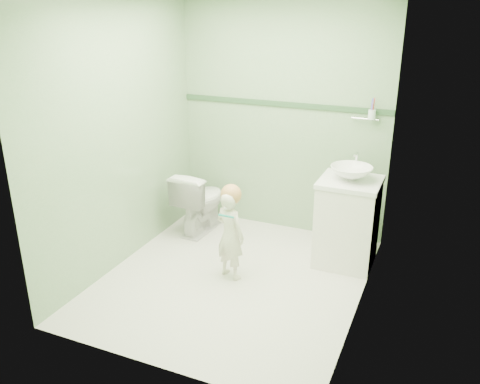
% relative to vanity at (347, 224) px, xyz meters
% --- Properties ---
extents(ground, '(2.50, 2.50, 0.00)m').
position_rel_vanity_xyz_m(ground, '(-0.84, -0.70, -0.40)').
color(ground, silver).
rests_on(ground, ground).
extents(room_shell, '(2.50, 2.54, 2.40)m').
position_rel_vanity_xyz_m(room_shell, '(-0.84, -0.70, 0.80)').
color(room_shell, '#7FAB7A').
rests_on(room_shell, ground).
extents(trim_stripe, '(2.20, 0.02, 0.05)m').
position_rel_vanity_xyz_m(trim_stripe, '(-0.84, 0.54, 0.95)').
color(trim_stripe, '#305332').
rests_on(trim_stripe, room_shell).
extents(vanity, '(0.52, 0.50, 0.80)m').
position_rel_vanity_xyz_m(vanity, '(0.00, 0.00, 0.00)').
color(vanity, white).
rests_on(vanity, ground).
extents(counter, '(0.54, 0.52, 0.04)m').
position_rel_vanity_xyz_m(counter, '(0.00, 0.00, 0.41)').
color(counter, white).
rests_on(counter, vanity).
extents(basin, '(0.37, 0.37, 0.13)m').
position_rel_vanity_xyz_m(basin, '(0.00, 0.00, 0.49)').
color(basin, white).
rests_on(basin, counter).
extents(faucet, '(0.03, 0.13, 0.18)m').
position_rel_vanity_xyz_m(faucet, '(0.00, 0.19, 0.57)').
color(faucet, silver).
rests_on(faucet, counter).
extents(cup_holder, '(0.26, 0.07, 0.21)m').
position_rel_vanity_xyz_m(cup_holder, '(0.05, 0.48, 0.93)').
color(cup_holder, silver).
rests_on(cup_holder, room_shell).
extents(toilet, '(0.41, 0.69, 0.68)m').
position_rel_vanity_xyz_m(toilet, '(-1.58, 0.10, -0.06)').
color(toilet, white).
rests_on(toilet, ground).
extents(toddler, '(0.34, 0.28, 0.82)m').
position_rel_vanity_xyz_m(toddler, '(-0.89, -0.66, 0.01)').
color(toddler, white).
rests_on(toddler, ground).
extents(hair_cap, '(0.18, 0.18, 0.18)m').
position_rel_vanity_xyz_m(hair_cap, '(-0.89, -0.64, 0.38)').
color(hair_cap, tan).
rests_on(hair_cap, toddler).
extents(teal_toothbrush, '(0.11, 0.14, 0.08)m').
position_rel_vanity_xyz_m(teal_toothbrush, '(-0.86, -0.80, 0.26)').
color(teal_toothbrush, teal).
rests_on(teal_toothbrush, toddler).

